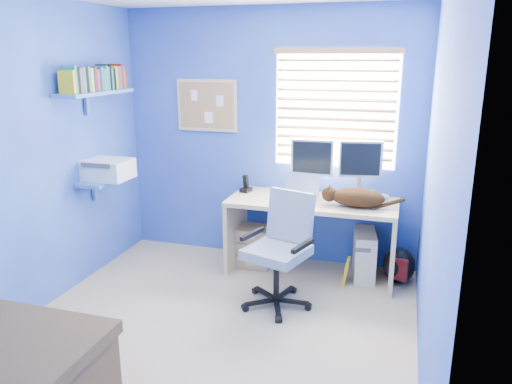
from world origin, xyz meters
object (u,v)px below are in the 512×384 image
(tower_pc, at_px, (364,255))
(office_chair, at_px, (280,264))
(cat, at_px, (358,197))
(desk, at_px, (311,238))
(laptop, at_px, (298,188))

(tower_pc, xyz_separation_m, office_chair, (-0.64, -0.74, 0.13))
(cat, distance_m, office_chair, 0.93)
(desk, relative_size, cat, 3.26)
(laptop, xyz_separation_m, office_chair, (-0.01, -0.65, -0.49))
(office_chair, bearing_deg, desk, 78.00)
(laptop, bearing_deg, tower_pc, 13.84)
(tower_pc, height_order, office_chair, office_chair)
(laptop, height_order, office_chair, laptop)
(desk, height_order, laptop, laptop)
(cat, bearing_deg, tower_pc, 61.36)
(desk, height_order, tower_pc, desk)
(laptop, relative_size, office_chair, 0.35)
(tower_pc, relative_size, office_chair, 0.47)
(laptop, xyz_separation_m, tower_pc, (0.63, 0.10, -0.62))
(desk, bearing_deg, cat, -11.73)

